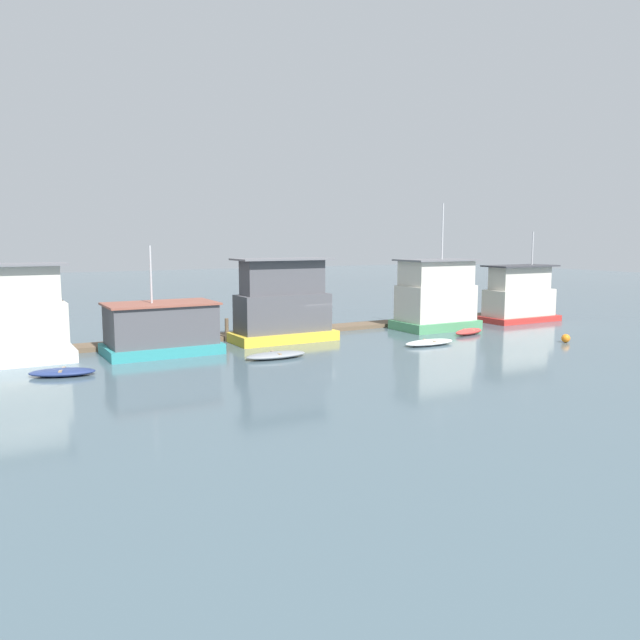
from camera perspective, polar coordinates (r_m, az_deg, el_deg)
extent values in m
plane|color=#475B66|center=(43.23, -0.65, -1.69)|extent=(200.00, 200.00, 0.00)
cube|color=brown|center=(45.73, -2.38, -1.01)|extent=(51.00, 2.01, 0.30)
cube|color=white|center=(38.52, -26.93, -3.11)|extent=(7.29, 3.31, 0.69)
cube|color=beige|center=(38.27, -27.07, -0.67)|extent=(6.59, 2.60, 2.63)
cube|color=teal|center=(38.72, -14.26, -2.54)|extent=(6.65, 4.10, 0.61)
cube|color=#4C4C51|center=(38.49, -14.33, -0.37)|extent=(6.12, 3.57, 2.35)
cube|color=brown|center=(38.35, -14.39, 1.46)|extent=(6.42, 3.87, 0.12)
cylinder|color=#B2B2B7|center=(38.09, -15.21, 4.04)|extent=(0.12, 0.12, 3.39)
cube|color=gold|center=(42.22, -3.39, -1.48)|extent=(6.99, 3.30, 0.64)
cube|color=#4C4C51|center=(42.01, -3.41, 0.65)|extent=(6.22, 2.52, 2.52)
cube|color=#4C4C51|center=(41.79, -3.44, 3.93)|extent=(5.53, 1.83, 2.29)
cube|color=slate|center=(41.74, -3.45, 5.58)|extent=(6.52, 2.82, 0.12)
cube|color=#4C9360|center=(48.49, 10.48, -0.41)|extent=(6.09, 3.84, 0.69)
cube|color=beige|center=(48.29, 10.53, 1.56)|extent=(5.48, 3.23, 2.67)
cube|color=beige|center=(48.12, 10.59, 4.24)|extent=(5.14, 2.89, 1.86)
cube|color=slate|center=(48.08, 10.62, 5.42)|extent=(5.78, 3.53, 0.12)
cylinder|color=#B2B2B7|center=(48.38, 11.15, 7.95)|extent=(0.12, 0.12, 4.16)
cube|color=red|center=(54.93, 17.68, 0.15)|extent=(6.70, 3.34, 0.46)
cube|color=beige|center=(54.79, 17.74, 1.53)|extent=(5.95, 2.59, 2.21)
cube|color=beige|center=(54.63, 17.82, 3.68)|extent=(5.31, 1.95, 1.90)
cube|color=#38383D|center=(54.58, 17.86, 4.73)|extent=(6.25, 2.89, 0.12)
cylinder|color=#B2B2B7|center=(55.52, 18.86, 6.22)|extent=(0.12, 0.12, 2.77)
ellipsoid|color=navy|center=(34.05, -22.50, -4.43)|extent=(3.47, 2.32, 0.37)
cube|color=#997F60|center=(34.02, -22.51, -4.21)|extent=(0.51, 1.21, 0.08)
ellipsoid|color=gray|center=(36.15, -4.04, -3.22)|extent=(3.69, 1.48, 0.37)
cube|color=#997F60|center=(36.12, -4.04, -3.02)|extent=(0.17, 1.23, 0.08)
ellipsoid|color=white|center=(41.10, 9.97, -2.03)|extent=(3.75, 1.43, 0.35)
cube|color=#997F60|center=(41.08, 9.97, -1.86)|extent=(0.17, 1.17, 0.08)
ellipsoid|color=red|center=(46.21, 13.45, -1.04)|extent=(3.18, 1.78, 0.43)
cube|color=#997F60|center=(46.19, 13.45, -0.85)|extent=(0.38, 0.88, 0.08)
cylinder|color=brown|center=(42.22, -8.52, -0.91)|extent=(0.25, 0.25, 1.57)
sphere|color=orange|center=(44.58, 21.55, -1.57)|extent=(0.57, 0.57, 0.57)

